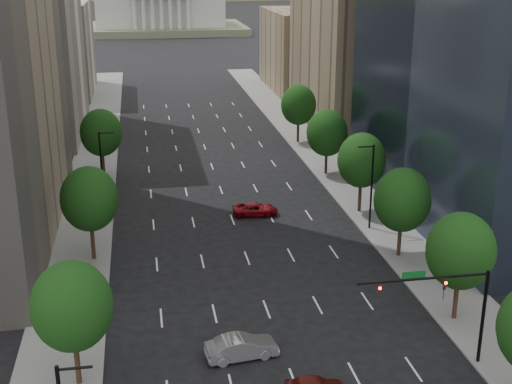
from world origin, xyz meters
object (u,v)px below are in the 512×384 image
capitol (160,8)px  car_silver (242,347)px  car_red_far (255,209)px  traffic_signal (451,299)px

capitol → car_silver: bearing=-90.8°
capitol → car_silver: (-3.00, -216.32, -7.74)m
car_silver → car_red_far: bearing=-19.0°
traffic_signal → capitol: (-10.53, 219.71, 3.40)m
capitol → car_red_far: (2.62, -188.70, -7.90)m
capitol → car_silver: capitol is taller
car_red_far → capitol: bearing=5.3°
traffic_signal → car_red_far: bearing=104.3°
car_silver → car_red_far: 28.19m
capitol → car_red_far: size_ratio=12.30×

